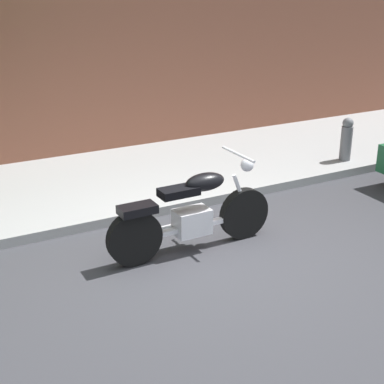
% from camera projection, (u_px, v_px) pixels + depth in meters
% --- Properties ---
extents(ground_plane, '(60.00, 60.00, 0.00)m').
position_uv_depth(ground_plane, '(210.00, 256.00, 6.90)').
color(ground_plane, '#38383D').
extents(sidewalk, '(24.49, 3.05, 0.14)m').
position_uv_depth(sidewalk, '(121.00, 180.00, 9.27)').
color(sidewalk, '#979797').
rests_on(sidewalk, ground).
extents(motorcycle, '(2.21, 0.70, 1.18)m').
position_uv_depth(motorcycle, '(192.00, 215.00, 6.89)').
color(motorcycle, black).
rests_on(motorcycle, ground).
extents(fire_hydrant, '(0.20, 0.20, 0.91)m').
position_uv_depth(fire_hydrant, '(346.00, 143.00, 9.93)').
color(fire_hydrant, slate).
rests_on(fire_hydrant, ground).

